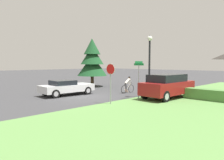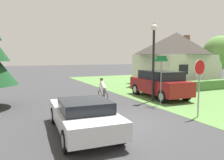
# 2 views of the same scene
# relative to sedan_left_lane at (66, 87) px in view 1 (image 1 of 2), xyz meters

# --- Properties ---
(ground_plane) EXTENTS (140.00, 140.00, 0.00)m
(ground_plane) POSITION_rel_sedan_left_lane_xyz_m (1.58, 0.53, -0.67)
(ground_plane) COLOR #38383A
(sedan_left_lane) EXTENTS (2.18, 4.62, 1.30)m
(sedan_left_lane) POSITION_rel_sedan_left_lane_xyz_m (0.00, 0.00, 0.00)
(sedan_left_lane) COLOR silver
(sedan_left_lane) RESTS_ON ground
(cyclist) EXTENTS (0.44, 1.71, 1.53)m
(cyclist) POSITION_rel_sedan_left_lane_xyz_m (2.78, 4.78, 0.05)
(cyclist) COLOR black
(cyclist) RESTS_ON ground
(parked_suv_right) EXTENTS (2.20, 4.99, 1.87)m
(parked_suv_right) POSITION_rel_sedan_left_lane_xyz_m (6.98, 4.65, 0.31)
(parked_suv_right) COLOR maroon
(parked_suv_right) RESTS_ON ground
(stop_sign) EXTENTS (0.72, 0.09, 2.70)m
(stop_sign) POSITION_rel_sedan_left_lane_xyz_m (5.54, -0.21, 1.24)
(stop_sign) COLOR gray
(stop_sign) RESTS_ON ground
(street_lamp) EXTENTS (0.40, 0.40, 4.92)m
(street_lamp) POSITION_rel_sedan_left_lane_xyz_m (5.84, 3.81, 2.60)
(street_lamp) COLOR black
(street_lamp) RESTS_ON ground
(street_name_sign) EXTENTS (0.90, 0.90, 2.88)m
(street_name_sign) POSITION_rel_sedan_left_lane_xyz_m (5.63, 2.73, 1.31)
(street_name_sign) COLOR gray
(street_name_sign) RESTS_ON ground
(conifer_tall_near) EXTENTS (3.43, 3.43, 5.58)m
(conifer_tall_near) POSITION_rel_sedan_left_lane_xyz_m (-3.68, 6.03, 2.44)
(conifer_tall_near) COLOR #4C3823
(conifer_tall_near) RESTS_ON ground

